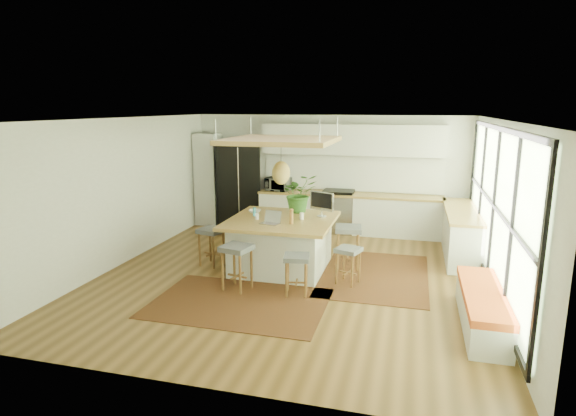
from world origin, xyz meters
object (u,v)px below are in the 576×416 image
(stool_near_left, at_px, (237,269))
(microwave, at_px, (278,183))
(island, at_px, (282,244))
(stool_left_side, at_px, (212,246))
(island_plant, at_px, (299,197))
(monitor, at_px, (322,203))
(stool_right_back, at_px, (348,249))
(fridge, at_px, (239,189))
(stool_near_right, at_px, (297,273))
(stool_right_front, at_px, (348,263))
(laptop, at_px, (270,217))

(stool_near_left, bearing_deg, microwave, 96.45)
(island, height_order, stool_left_side, island)
(island_plant, bearing_deg, microwave, 115.45)
(stool_left_side, distance_m, monitor, 2.19)
(stool_right_back, bearing_deg, island_plant, 163.61)
(fridge, bearing_deg, monitor, -64.96)
(stool_near_left, distance_m, stool_right_back, 2.18)
(stool_near_right, relative_size, island_plant, 0.90)
(fridge, relative_size, microwave, 3.66)
(stool_near_right, relative_size, microwave, 1.15)
(microwave, bearing_deg, stool_right_front, -49.53)
(stool_right_front, bearing_deg, island, 160.23)
(laptop, bearing_deg, microwave, 116.27)
(island_plant, bearing_deg, stool_near_right, -77.33)
(island_plant, bearing_deg, monitor, -29.17)
(stool_near_right, height_order, stool_right_back, stool_right_back)
(monitor, bearing_deg, microwave, 146.09)
(fridge, relative_size, stool_right_front, 3.31)
(island, xyz_separation_m, stool_right_back, (1.16, 0.35, -0.11))
(stool_right_back, bearing_deg, laptop, -148.89)
(fridge, relative_size, laptop, 6.25)
(fridge, relative_size, island_plant, 2.86)
(stool_near_left, bearing_deg, island, 70.36)
(laptop, bearing_deg, stool_left_side, -179.65)
(microwave, bearing_deg, island, -65.65)
(stool_right_front, distance_m, stool_left_side, 2.60)
(fridge, xyz_separation_m, stool_right_back, (3.04, -2.48, -0.57))
(fridge, distance_m, laptop, 3.70)
(stool_near_left, distance_m, laptop, 1.08)
(stool_right_front, distance_m, island_plant, 1.78)
(laptop, distance_m, island_plant, 1.09)
(monitor, bearing_deg, stool_left_side, -141.58)
(fridge, height_order, microwave, fridge)
(stool_left_side, height_order, microwave, microwave)
(monitor, distance_m, microwave, 2.86)
(monitor, bearing_deg, fridge, 159.96)
(stool_near_left, distance_m, stool_left_side, 1.36)
(stool_right_back, xyz_separation_m, microwave, (-2.02, 2.44, 0.76))
(island, height_order, stool_right_back, island)
(stool_right_back, bearing_deg, fridge, 140.82)
(stool_near_right, distance_m, stool_left_side, 2.12)
(stool_right_back, relative_size, monitor, 1.56)
(island, height_order, microwave, microwave)
(fridge, xyz_separation_m, island_plant, (2.05, -2.19, 0.29))
(stool_near_right, height_order, stool_right_front, stool_near_right)
(stool_near_right, xyz_separation_m, island_plant, (-0.40, 1.77, 0.86))
(stool_near_left, height_order, laptop, laptop)
(stool_right_front, relative_size, stool_left_side, 0.89)
(island_plant, bearing_deg, fridge, 133.11)
(fridge, bearing_deg, stool_near_right, -79.17)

